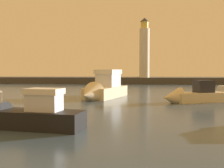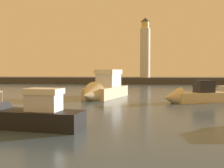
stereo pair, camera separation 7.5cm
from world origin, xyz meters
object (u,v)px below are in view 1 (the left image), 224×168
lighthouse (144,49)px  motorboat_1 (191,96)px  motorboat_2 (102,89)px  motorboat_3 (24,116)px

lighthouse → motorboat_1: 37.53m
lighthouse → motorboat_2: lighthouse is taller
lighthouse → motorboat_2: (-5.48, -33.72, -6.94)m
motorboat_1 → motorboat_3: size_ratio=1.12×
lighthouse → motorboat_3: bearing=-98.8°
motorboat_2 → motorboat_3: motorboat_2 is taller
lighthouse → motorboat_1: lighthouse is taller
lighthouse → motorboat_2: 34.86m
motorboat_1 → motorboat_2: bearing=161.8°
motorboat_1 → motorboat_3: motorboat_3 is taller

